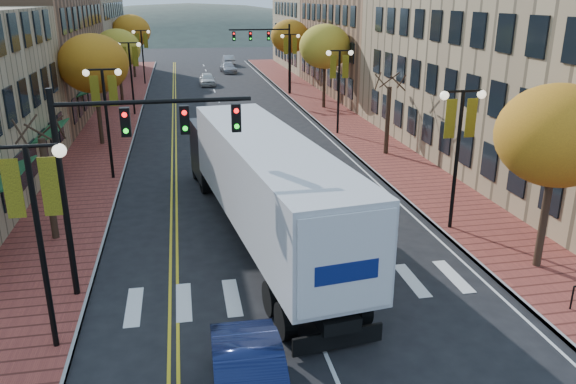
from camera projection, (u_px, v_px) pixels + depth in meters
ground at (312, 323)px, 17.39m from camera, size 200.00×200.00×0.00m
sidewalk_left at (115, 119)px, 45.90m from camera, size 4.00×85.00×0.15m
sidewalk_right at (328, 111)px, 49.10m from camera, size 4.00×85.00×0.15m
building_left_mid at (11, 49)px, 45.94m from camera, size 12.00×24.00×11.00m
building_left_far at (67, 38)px, 69.37m from camera, size 12.00×26.00×9.50m
building_right_near at (558, 33)px, 33.03m from camera, size 15.00×28.00×15.00m
building_right_mid at (395, 43)px, 57.97m from camera, size 15.00×24.00×10.00m
building_right_far at (337, 27)px, 78.21m from camera, size 15.00×20.00×11.00m
tree_left_a at (49, 189)px, 22.47m from camera, size 0.28×0.28×4.20m
tree_left_b at (93, 64)px, 36.25m from camera, size 4.48×4.48×7.21m
tree_left_c at (117, 49)px, 51.22m from camera, size 4.16×4.16×6.69m
tree_left_d at (131, 31)px, 67.73m from camera, size 4.61×4.61×7.42m
tree_right_a at (557, 136)px, 19.17m from camera, size 4.16×4.16×6.69m
tree_right_b at (388, 121)px, 34.93m from camera, size 0.28×0.28×4.20m
tree_right_c at (325, 47)px, 48.72m from camera, size 4.48×4.48×7.21m
tree_right_d at (290, 36)px, 63.61m from camera, size 4.35×4.35×7.00m
lamp_left_a at (35, 210)px, 14.64m from camera, size 1.96×0.36×6.05m
lamp_left_b at (105, 102)px, 29.48m from camera, size 1.96×0.36×6.05m
lamp_left_c at (130, 64)px, 46.17m from camera, size 1.96×0.36×6.05m
lamp_left_d at (142, 46)px, 62.86m from camera, size 1.96×0.36×6.05m
lamp_right_a at (459, 133)px, 22.87m from camera, size 1.96×0.36×6.05m
lamp_right_b at (339, 75)px, 39.56m from camera, size 1.96×0.36×6.05m
lamp_right_c at (290, 52)px, 56.25m from camera, size 1.96×0.36×6.05m
traffic_mast_near at (123, 153)px, 17.57m from camera, size 6.10×0.35×7.00m
traffic_mast_far at (270, 46)px, 55.68m from camera, size 6.10×0.34×7.00m
semi_truck at (258, 177)px, 22.73m from camera, size 5.11×18.38×4.54m
black_suv at (336, 187)px, 27.56m from camera, size 2.59×5.20×1.42m
car_far_white at (207, 79)px, 63.66m from camera, size 1.72×4.12×1.39m
car_far_silver at (228, 68)px, 74.29m from camera, size 2.18×4.59×1.29m
car_far_oncoming at (228, 60)px, 82.25m from camera, size 1.68×4.49×1.46m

